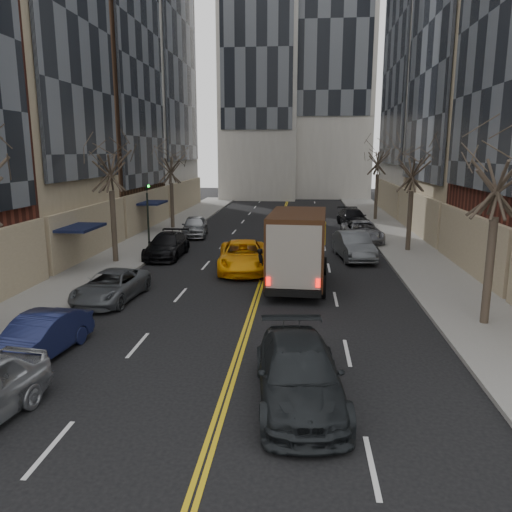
{
  "coord_description": "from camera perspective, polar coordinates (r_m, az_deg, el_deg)",
  "views": [
    {
      "loc": [
        1.95,
        -7.43,
        6.45
      ],
      "look_at": [
        0.09,
        12.51,
        2.2
      ],
      "focal_mm": 35.0,
      "sensor_mm": 36.0,
      "label": 1
    }
  ],
  "objects": [
    {
      "name": "traffic_signal",
      "position": [
        31.08,
        -12.26,
        5.0
      ],
      "size": [
        0.29,
        0.26,
        4.7
      ],
      "color": "black",
      "rests_on": "sidewalk_left"
    },
    {
      "name": "parked_rt_a",
      "position": [
        30.68,
        11.12,
        1.17
      ],
      "size": [
        2.38,
        5.12,
        1.62
      ],
      "primitive_type": "imported",
      "rotation": [
        0.0,
        0.0,
        0.14
      ],
      "color": "#4F5357",
      "rests_on": "ground"
    },
    {
      "name": "streetwall_right",
      "position": [
        43.05,
        26.95,
        22.35
      ],
      "size": [
        12.26,
        49.0,
        34.0
      ],
      "color": "#4C301E",
      "rests_on": "ground"
    },
    {
      "name": "pedestrian",
      "position": [
        25.3,
        0.56,
        -0.93
      ],
      "size": [
        0.5,
        0.65,
        1.6
      ],
      "primitive_type": "imported",
      "rotation": [
        0.0,
        0.0,
        1.79
      ],
      "color": "black",
      "rests_on": "ground"
    },
    {
      "name": "taxi",
      "position": [
        27.22,
        -1.5,
        -0.02
      ],
      "size": [
        3.26,
        5.96,
        1.58
      ],
      "primitive_type": "imported",
      "rotation": [
        0.0,
        0.0,
        0.11
      ],
      "color": "#FFA80A",
      "rests_on": "ground"
    },
    {
      "name": "parked_lf_b",
      "position": [
        17.36,
        -23.53,
        -8.46
      ],
      "size": [
        1.94,
        4.29,
        1.36
      ],
      "primitive_type": "imported",
      "rotation": [
        0.0,
        0.0,
        -0.12
      ],
      "color": "#121739",
      "rests_on": "ground"
    },
    {
      "name": "ups_truck",
      "position": [
        23.91,
        4.82,
        0.83
      ],
      "size": [
        3.01,
        6.8,
        3.66
      ],
      "rotation": [
        0.0,
        0.0,
        -0.05
      ],
      "color": "black",
      "rests_on": "ground"
    },
    {
      "name": "tree_lf_far",
      "position": [
        41.83,
        -9.76,
        11.23
      ],
      "size": [
        3.2,
        3.2,
        8.12
      ],
      "color": "#382D23",
      "rests_on": "sidewalk_left"
    },
    {
      "name": "parked_lf_d",
      "position": [
        31.14,
        -10.14,
        1.21
      ],
      "size": [
        2.08,
        5.05,
        1.46
      ],
      "primitive_type": "imported",
      "rotation": [
        0.0,
        0.0,
        0.01
      ],
      "color": "black",
      "rests_on": "ground"
    },
    {
      "name": "streetwall_left",
      "position": [
        43.42,
        -21.52,
        23.32
      ],
      "size": [
        14.0,
        49.5,
        36.0
      ],
      "color": "#562319",
      "rests_on": "ground"
    },
    {
      "name": "sidewalk_left",
      "position": [
        36.68,
        -12.14,
        1.7
      ],
      "size": [
        4.0,
        66.0,
        0.15
      ],
      "primitive_type": "cube",
      "color": "slate",
      "rests_on": "ground"
    },
    {
      "name": "parked_rt_c",
      "position": [
        43.92,
        10.99,
        4.31
      ],
      "size": [
        2.7,
        5.38,
        1.5
      ],
      "primitive_type": "imported",
      "rotation": [
        0.0,
        0.0,
        0.12
      ],
      "color": "black",
      "rests_on": "ground"
    },
    {
      "name": "parked_lf_e",
      "position": [
        38.43,
        -7.01,
        3.41
      ],
      "size": [
        2.43,
        4.78,
        1.56
      ],
      "primitive_type": "imported",
      "rotation": [
        0.0,
        0.0,
        0.13
      ],
      "color": "#93969A",
      "rests_on": "ground"
    },
    {
      "name": "parked_rt_b",
      "position": [
        36.42,
        12.03,
        2.72
      ],
      "size": [
        2.8,
        5.56,
        1.51
      ],
      "primitive_type": "imported",
      "rotation": [
        0.0,
        0.0,
        0.05
      ],
      "color": "#93949A",
      "rests_on": "ground"
    },
    {
      "name": "tree_rt_far",
      "position": [
        47.92,
        13.85,
        11.99
      ],
      "size": [
        3.2,
        3.2,
        9.11
      ],
      "color": "#382D23",
      "rests_on": "sidewalk_right"
    },
    {
      "name": "parked_lf_c",
      "position": [
        22.7,
        -16.22,
        -3.32
      ],
      "size": [
        2.46,
        4.78,
        1.29
      ],
      "primitive_type": "imported",
      "rotation": [
        0.0,
        0.0,
        -0.07
      ],
      "color": "#4B4F53",
      "rests_on": "ground"
    },
    {
      "name": "observer_sedan",
      "position": [
        13.33,
        4.93,
        -13.26
      ],
      "size": [
        2.73,
        5.53,
        1.55
      ],
      "rotation": [
        0.0,
        0.0,
        0.11
      ],
      "color": "black",
      "rests_on": "ground"
    },
    {
      "name": "tree_rt_near",
      "position": [
        19.66,
        26.21,
        10.8
      ],
      "size": [
        3.2,
        3.2,
        8.71
      ],
      "color": "#382D23",
      "rests_on": "sidewalk_right"
    },
    {
      "name": "tree_lf_mid",
      "position": [
        29.46,
        -16.44,
        11.79
      ],
      "size": [
        3.2,
        3.2,
        8.91
      ],
      "color": "#382D23",
      "rests_on": "sidewalk_left"
    },
    {
      "name": "tree_rt_mid",
      "position": [
        33.14,
        17.58,
        10.95
      ],
      "size": [
        3.2,
        3.2,
        8.32
      ],
      "color": "#382D23",
      "rests_on": "sidewalk_right"
    },
    {
      "name": "sidewalk_right",
      "position": [
        35.71,
        16.62,
        1.19
      ],
      "size": [
        4.0,
        66.0,
        0.15
      ],
      "primitive_type": "cube",
      "color": "slate",
      "rests_on": "ground"
    }
  ]
}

